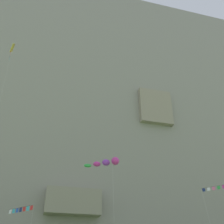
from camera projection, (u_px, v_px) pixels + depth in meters
cliff_face at (75, 115)px, 72.11m from camera, size 180.00×24.23×81.19m
kite_diamond_high_right at (11, 52)px, 39.73m from camera, size 2.17×6.89×33.89m
kite_banner_near_cliff at (216, 193)px, 34.34m from camera, size 4.32×4.51×13.47m
kite_banner_low_right at (21, 212)px, 32.16m from camera, size 3.13×4.03×10.55m
kite_windsock_upper_left at (107, 162)px, 31.78m from camera, size 4.23×6.27×15.56m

